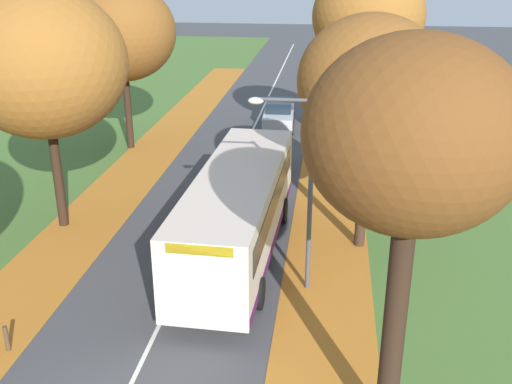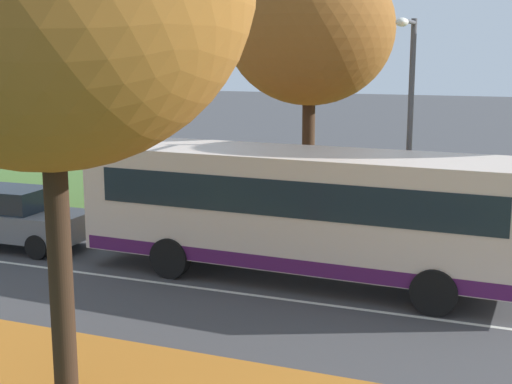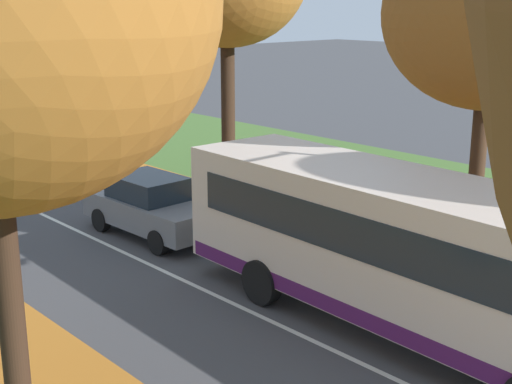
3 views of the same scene
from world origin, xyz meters
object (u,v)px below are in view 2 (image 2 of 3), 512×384
at_px(bus, 304,207).
at_px(streetlamp_right, 408,114).
at_px(tree_right_near, 310,29).
at_px(car_grey_lead, 13,218).

bearing_deg(bus, streetlamp_right, -42.27).
bearing_deg(streetlamp_right, bus, 137.73).
bearing_deg(tree_right_near, streetlamp_right, -122.80).
bearing_deg(streetlamp_right, tree_right_near, 57.20).
xyz_separation_m(tree_right_near, car_grey_lead, (-4.39, 6.96, -5.02)).
bearing_deg(car_grey_lead, tree_right_near, -57.77).
xyz_separation_m(tree_right_near, bus, (-4.15, -1.23, -4.13)).
distance_m(bus, car_grey_lead, 8.24).
bearing_deg(car_grey_lead, bus, -88.33).
relative_size(bus, car_grey_lead, 2.46).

